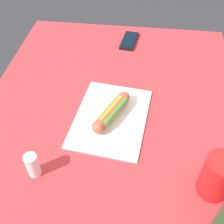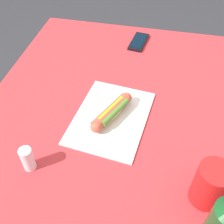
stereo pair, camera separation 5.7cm
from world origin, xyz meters
TOP-DOWN VIEW (x-y plane):
  - ground_plane at (0.00, 0.00)m, footprint 6.00×6.00m
  - dining_table at (0.00, 0.00)m, footprint 1.11×0.91m
  - paper_wrapper at (0.06, 0.00)m, footprint 0.34×0.27m
  - hot_dog at (0.06, 0.00)m, footprint 0.19×0.11m
  - cell_phone at (-0.41, 0.02)m, footprint 0.15×0.08m
  - drinking_cup at (0.29, 0.30)m, footprint 0.08×0.08m
  - salt_shaker at (0.30, -0.19)m, footprint 0.04×0.04m

SIDE VIEW (x-z plane):
  - ground_plane at x=0.00m, z-range 0.00..0.00m
  - dining_table at x=0.00m, z-range 0.24..0.97m
  - paper_wrapper at x=0.06m, z-range 0.74..0.74m
  - cell_phone at x=-0.41m, z-range 0.74..0.75m
  - hot_dog at x=0.06m, z-range 0.74..0.79m
  - salt_shaker at x=0.30m, z-range 0.74..0.81m
  - drinking_cup at x=0.29m, z-range 0.74..0.87m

